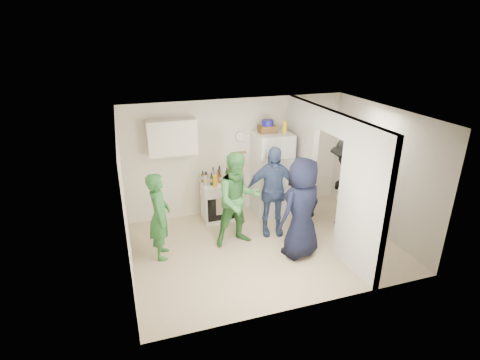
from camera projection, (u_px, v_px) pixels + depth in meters
name	position (u px, v px, depth m)	size (l,w,h in m)	color
floor	(265.00, 247.00, 7.05)	(4.80, 4.80, 0.00)	beige
wall_back	(238.00, 157.00, 8.07)	(4.80, 4.80, 0.00)	silver
wall_front	(313.00, 232.00, 5.08)	(4.80, 4.80, 0.00)	silver
wall_left	(125.00, 204.00, 5.89)	(3.40, 3.40, 0.00)	silver
wall_right	(382.00, 171.00, 7.26)	(3.40, 3.40, 0.00)	silver
ceiling	(269.00, 115.00, 6.11)	(4.80, 4.80, 0.00)	white
partition_pier_back	(300.00, 160.00, 7.89)	(0.12, 1.20, 2.50)	silver
partition_pier_front	(362.00, 202.00, 5.95)	(0.12, 1.20, 2.50)	silver
partition_header	(332.00, 122.00, 6.52)	(0.12, 1.00, 0.40)	silver
stove	(219.00, 201.00, 7.94)	(0.71, 0.59, 0.85)	white
upper_cabinet	(172.00, 137.00, 7.29)	(0.95, 0.34, 0.70)	silver
fridge	(271.00, 174.00, 8.07)	(0.75, 0.73, 1.82)	silver
wicker_basket	(267.00, 129.00, 7.72)	(0.35, 0.25, 0.15)	brown
blue_bowl	(268.00, 123.00, 7.67)	(0.24, 0.24, 0.11)	#18148E
yellow_cup_stack_top	(285.00, 127.00, 7.66)	(0.09, 0.09, 0.25)	yellow
wall_clock	(240.00, 136.00, 7.90)	(0.22, 0.22, 0.03)	white
spice_shelf	(238.00, 153.00, 7.99)	(0.35, 0.08, 0.03)	olive
nook_window	(377.00, 148.00, 7.28)	(0.03, 0.70, 0.80)	black
nook_window_frame	(376.00, 148.00, 7.27)	(0.04, 0.76, 0.86)	white
nook_valance	(378.00, 131.00, 7.14)	(0.04, 0.82, 0.18)	white
yellow_cup_stack_stove	(215.00, 181.00, 7.51)	(0.09, 0.09, 0.25)	#FCA315
red_cup	(231.00, 182.00, 7.65)	(0.09, 0.09, 0.12)	#AC210B
person_green_left	(159.00, 216.00, 6.48)	(0.58, 0.38, 1.59)	#337830
person_green_center	(238.00, 200.00, 6.86)	(0.87, 0.68, 1.80)	#438A3D
person_denim	(272.00, 191.00, 7.21)	(1.05, 0.44, 1.80)	#364E76
person_navy	(301.00, 208.00, 6.49)	(0.90, 0.58, 1.84)	black
person_nook	(345.00, 185.00, 7.40)	(1.21, 0.70, 1.88)	black
bottle_a	(203.00, 176.00, 7.76)	(0.07, 0.07, 0.24)	brown
bottle_b	(212.00, 179.00, 7.60)	(0.07, 0.07, 0.26)	#18482E
bottle_c	(213.00, 174.00, 7.86)	(0.08, 0.08, 0.28)	#A7AEB5
bottle_d	(220.00, 177.00, 7.71)	(0.07, 0.07, 0.26)	brown
bottle_e	(220.00, 172.00, 7.90)	(0.08, 0.08, 0.30)	#9A9EAB
bottle_f	(227.00, 174.00, 7.79)	(0.07, 0.07, 0.30)	#163814
bottle_g	(229.00, 172.00, 7.93)	(0.06, 0.06, 0.29)	olive
bottle_h	(206.00, 179.00, 7.54)	(0.08, 0.08, 0.31)	#B2B5BE
bottle_i	(219.00, 173.00, 7.84)	(0.07, 0.07, 0.30)	#5E3C10
bottle_j	(234.00, 175.00, 7.74)	(0.06, 0.06, 0.32)	#205F33
bottle_k	(207.00, 177.00, 7.71)	(0.07, 0.07, 0.25)	brown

